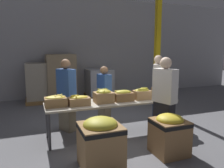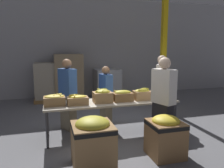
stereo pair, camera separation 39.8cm
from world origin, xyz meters
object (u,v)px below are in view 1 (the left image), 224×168
at_px(banana_box_3, 123,95).
at_px(pallet_stack_2, 40,83).
at_px(sorting_table, 113,103).
at_px(volunteer_3, 164,100).
at_px(pallet_stack_1, 99,84).
at_px(banana_box_2, 104,96).
at_px(banana_box_0, 56,101).
at_px(banana_box_5, 161,91).
at_px(volunteer_0, 104,96).
at_px(donation_bin_0, 100,141).
at_px(pallet_stack_0, 61,78).
at_px(banana_box_1, 79,100).
at_px(donation_bin_1, 169,133).
at_px(support_pillar, 157,47).
at_px(volunteer_1, 67,96).
at_px(volunteer_2, 158,88).
at_px(banana_box_4, 142,94).

distance_m(banana_box_3, pallet_stack_2, 4.25).
relative_size(sorting_table, volunteer_3, 1.66).
xyz_separation_m(volunteer_3, pallet_stack_1, (0.00, 4.56, -0.32)).
distance_m(banana_box_2, pallet_stack_2, 4.07).
xyz_separation_m(sorting_table, banana_box_0, (-1.24, -0.01, 0.17)).
distance_m(banana_box_5, volunteer_0, 1.41).
height_order(banana_box_5, donation_bin_0, banana_box_5).
relative_size(donation_bin_0, pallet_stack_0, 0.48).
bearing_deg(banana_box_3, donation_bin_0, -127.64).
xyz_separation_m(banana_box_1, pallet_stack_2, (-0.62, 3.95, -0.17)).
bearing_deg(donation_bin_1, support_pillar, 62.50).
relative_size(sorting_table, banana_box_3, 6.82).
xyz_separation_m(banana_box_3, pallet_stack_0, (-0.87, 3.85, -0.04)).
height_order(banana_box_2, pallet_stack_0, pallet_stack_0).
relative_size(pallet_stack_0, pallet_stack_2, 1.22).
bearing_deg(volunteer_1, volunteer_2, 60.02).
distance_m(donation_bin_1, pallet_stack_2, 5.50).
xyz_separation_m(donation_bin_1, support_pillar, (1.54, 2.96, 1.60)).
height_order(banana_box_1, pallet_stack_1, pallet_stack_1).
xyz_separation_m(banana_box_0, support_pillar, (3.42, 1.74, 1.11)).
relative_size(banana_box_2, pallet_stack_0, 0.23).
relative_size(banana_box_3, volunteer_3, 0.24).
xyz_separation_m(donation_bin_0, donation_bin_1, (1.32, -0.00, -0.04)).
bearing_deg(volunteer_0, banana_box_5, 45.91).
relative_size(banana_box_1, pallet_stack_0, 0.25).
height_order(banana_box_2, banana_box_5, banana_box_5).
distance_m(volunteer_0, volunteer_1, 0.96).
height_order(volunteer_1, volunteer_3, volunteer_3).
relative_size(banana_box_0, banana_box_4, 1.10).
relative_size(banana_box_3, volunteer_0, 0.29).
bearing_deg(donation_bin_0, sorting_table, 61.19).
bearing_deg(pallet_stack_2, banana_box_2, -73.29).
height_order(banana_box_3, support_pillar, support_pillar).
xyz_separation_m(sorting_table, volunteer_2, (1.53, 0.60, 0.15)).
relative_size(volunteer_0, donation_bin_0, 1.78).
xyz_separation_m(support_pillar, pallet_stack_0, (-2.83, 2.07, -1.14)).
distance_m(banana_box_5, pallet_stack_2, 4.71).
relative_size(banana_box_3, volunteer_1, 0.25).
height_order(banana_box_1, pallet_stack_0, pallet_stack_0).
bearing_deg(volunteer_1, pallet_stack_1, 121.43).
distance_m(sorting_table, volunteer_2, 1.65).
bearing_deg(donation_bin_0, volunteer_2, 39.69).
bearing_deg(pallet_stack_2, volunteer_1, -81.66).
xyz_separation_m(banana_box_2, banana_box_4, (0.93, -0.01, -0.02)).
height_order(sorting_table, donation_bin_1, sorting_table).
height_order(banana_box_4, donation_bin_0, banana_box_4).
distance_m(sorting_table, banana_box_2, 0.30).
xyz_separation_m(banana_box_1, banana_box_5, (1.99, 0.03, 0.05)).
height_order(volunteer_1, pallet_stack_0, pallet_stack_0).
relative_size(volunteer_3, pallet_stack_1, 1.55).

